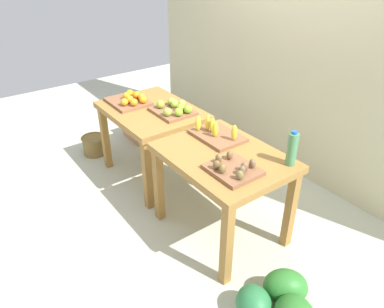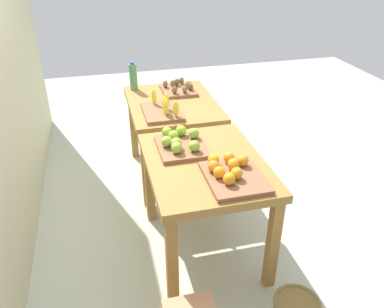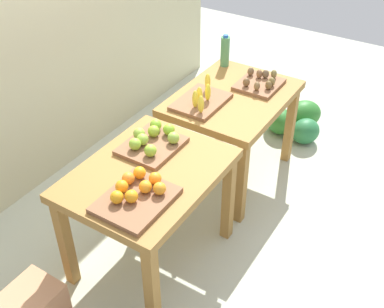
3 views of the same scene
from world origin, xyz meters
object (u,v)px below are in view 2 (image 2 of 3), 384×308
at_px(orange_bin, 231,173).
at_px(banana_crate, 163,110).
at_px(watermelon_pile, 178,122).
at_px(water_bottle, 133,77).
at_px(kiwi_bin, 179,89).
at_px(display_table_left, 205,175).
at_px(display_table_right, 173,113).
at_px(apple_bin, 180,143).

relative_size(orange_bin, banana_crate, 1.00).
bearing_deg(watermelon_pile, water_bottle, 133.10).
height_order(kiwi_bin, water_bottle, water_bottle).
relative_size(display_table_left, display_table_right, 1.00).
height_order(apple_bin, watermelon_pile, apple_bin).
relative_size(display_table_right, watermelon_pile, 1.59).
bearing_deg(apple_bin, orange_bin, -153.91).
bearing_deg(water_bottle, display_table_right, -143.55).
distance_m(orange_bin, water_bottle, 1.82).
xyz_separation_m(display_table_right, watermelon_pile, (0.92, -0.24, -0.54)).
relative_size(display_table_right, apple_bin, 2.54).
bearing_deg(watermelon_pile, orange_bin, 176.49).
bearing_deg(display_table_right, orange_bin, -175.71).
bearing_deg(banana_crate, display_table_left, -171.12).
bearing_deg(banana_crate, orange_bin, -167.90).
height_order(display_table_right, orange_bin, orange_bin).
height_order(apple_bin, kiwi_bin, apple_bin).
bearing_deg(watermelon_pile, display_table_left, 173.23).
bearing_deg(orange_bin, kiwi_bin, -0.44).
xyz_separation_m(display_table_left, display_table_right, (1.12, 0.00, 0.00)).
relative_size(apple_bin, kiwi_bin, 1.14).
xyz_separation_m(banana_crate, water_bottle, (0.67, 0.17, 0.10)).
xyz_separation_m(display_table_right, kiwi_bin, (0.24, -0.11, 0.15)).
xyz_separation_m(display_table_right, orange_bin, (-1.36, -0.10, 0.15)).
height_order(orange_bin, banana_crate, banana_crate).
height_order(display_table_left, orange_bin, orange_bin).
bearing_deg(orange_bin, apple_bin, 26.09).
relative_size(display_table_right, water_bottle, 3.71).
bearing_deg(display_table_left, water_bottle, 11.22).
xyz_separation_m(orange_bin, water_bottle, (1.77, 0.41, 0.10)).
xyz_separation_m(apple_bin, water_bottle, (1.31, 0.18, 0.09)).
distance_m(apple_bin, kiwi_bin, 1.16).
height_order(display_table_right, kiwi_bin, kiwi_bin).
bearing_deg(kiwi_bin, banana_crate, 153.02).
relative_size(display_table_left, water_bottle, 3.71).
distance_m(display_table_left, display_table_right, 1.12).
bearing_deg(watermelon_pile, apple_bin, 168.51).
xyz_separation_m(banana_crate, watermelon_pile, (1.18, -0.38, -0.69)).
height_order(display_table_left, kiwi_bin, kiwi_bin).
xyz_separation_m(orange_bin, banana_crate, (1.11, 0.24, -0.00)).
bearing_deg(display_table_left, orange_bin, -157.10).
relative_size(display_table_left, orange_bin, 2.36).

